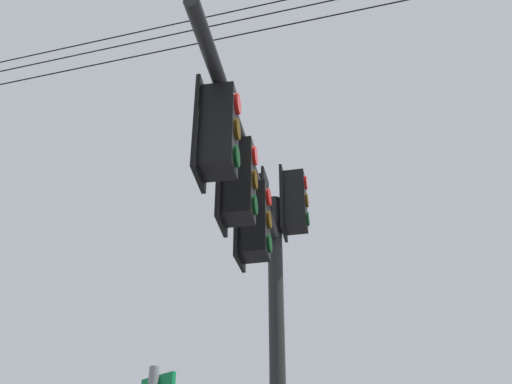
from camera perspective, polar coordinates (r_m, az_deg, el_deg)
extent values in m
cylinder|color=black|center=(6.69, -1.16, 4.00)|extent=(3.95, 1.47, 0.14)
cube|color=black|center=(8.64, 3.68, -0.90)|extent=(0.38, 0.38, 0.90)
cube|color=black|center=(8.66, 2.56, -1.01)|extent=(0.43, 0.18, 1.04)
cylinder|color=red|center=(8.79, 4.67, 0.87)|extent=(0.20, 0.09, 0.20)
cylinder|color=#3C2703|center=(8.63, 4.76, -0.79)|extent=(0.20, 0.09, 0.20)
cylinder|color=black|center=(8.47, 4.85, -2.51)|extent=(0.20, 0.09, 0.20)
cube|color=black|center=(8.72, -0.23, -1.30)|extent=(0.38, 0.38, 0.90)
cube|color=black|center=(8.70, 0.87, -1.19)|extent=(0.43, 0.18, 1.04)
cylinder|color=red|center=(8.91, -1.26, 0.24)|extent=(0.20, 0.09, 0.20)
cylinder|color=#3C2703|center=(8.75, -1.29, -1.41)|extent=(0.20, 0.09, 0.20)
cylinder|color=black|center=(8.60, -1.31, -3.11)|extent=(0.20, 0.09, 0.20)
cube|color=black|center=(6.90, -0.12, -2.75)|extent=(0.38, 0.38, 0.90)
cube|color=black|center=(6.94, -1.49, -2.89)|extent=(0.43, 0.17, 1.04)
cylinder|color=red|center=(7.03, 1.20, -0.49)|extent=(0.20, 0.09, 0.20)
cylinder|color=#3C2703|center=(6.87, 1.23, -2.60)|extent=(0.20, 0.09, 0.20)
cylinder|color=black|center=(6.73, 1.26, -4.81)|extent=(0.20, 0.09, 0.20)
cube|color=black|center=(6.21, -1.60, 1.02)|extent=(0.39, 0.39, 0.90)
cube|color=black|center=(6.24, -3.13, 0.88)|extent=(0.43, 0.19, 1.04)
cylinder|color=red|center=(6.36, -0.09, 3.41)|extent=(0.20, 0.10, 0.20)
cylinder|color=#3C2703|center=(6.19, -0.10, 1.17)|extent=(0.20, 0.10, 0.20)
cylinder|color=black|center=(6.03, -0.10, -1.20)|extent=(0.20, 0.10, 0.20)
cube|color=black|center=(5.56, -3.44, 5.70)|extent=(0.39, 0.39, 0.90)
cube|color=black|center=(5.59, -5.15, 5.53)|extent=(0.42, 0.20, 1.04)
cylinder|color=red|center=(5.73, -1.71, 8.22)|extent=(0.20, 0.10, 0.20)
cylinder|color=#3C2703|center=(5.53, -1.76, 5.87)|extent=(0.20, 0.10, 0.20)
cylinder|color=black|center=(5.35, -1.81, 3.36)|extent=(0.20, 0.10, 0.20)
cylinder|color=black|center=(10.84, 7.14, 16.02)|extent=(5.60, 23.12, 0.59)
cylinder|color=black|center=(11.13, 7.01, 17.30)|extent=(5.60, 23.12, 0.59)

